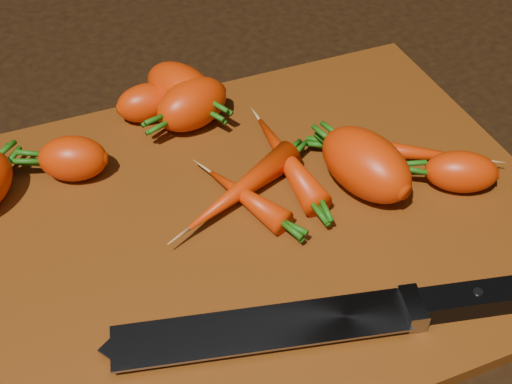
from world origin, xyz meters
name	(u,v)px	position (x,y,z in m)	size (l,w,h in m)	color
ground	(260,228)	(0.00, 0.00, -0.01)	(2.00, 2.00, 0.01)	black
cutting_board	(260,219)	(0.00, 0.00, 0.01)	(0.50, 0.40, 0.01)	#71350D
carrot_1	(73,159)	(-0.14, 0.11, 0.03)	(0.06, 0.04, 0.04)	red
carrot_2	(181,90)	(-0.01, 0.17, 0.04)	(0.09, 0.05, 0.05)	red
carrot_3	(366,164)	(0.10, 0.00, 0.04)	(0.10, 0.06, 0.06)	red
carrot_4	(192,104)	(-0.01, 0.14, 0.04)	(0.08, 0.05, 0.05)	red
carrot_5	(146,103)	(-0.05, 0.17, 0.03)	(0.06, 0.04, 0.04)	red
carrot_6	(461,172)	(0.18, -0.04, 0.03)	(0.06, 0.04, 0.04)	red
carrot_7	(287,160)	(0.04, 0.04, 0.03)	(0.13, 0.03, 0.03)	red
carrot_8	(402,151)	(0.15, 0.02, 0.02)	(0.14, 0.02, 0.02)	red
carrot_9	(246,197)	(-0.01, 0.01, 0.02)	(0.09, 0.02, 0.02)	red
carrot_10	(242,189)	(-0.01, 0.02, 0.03)	(0.13, 0.03, 0.03)	red
knife	(290,325)	(-0.03, -0.12, 0.02)	(0.35, 0.11, 0.02)	gray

